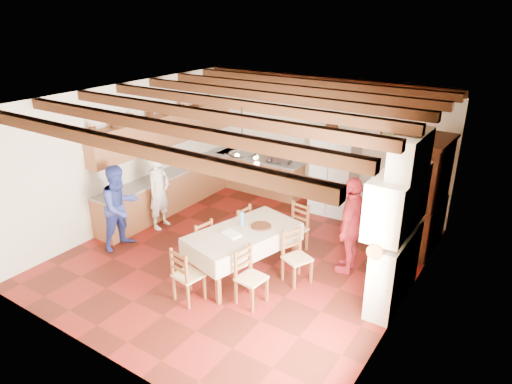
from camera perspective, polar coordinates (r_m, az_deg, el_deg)
floor at (r=8.84m, az=-1.63°, el=-8.06°), size 6.00×6.50×0.02m
ceiling at (r=7.76m, az=-1.88°, el=11.54°), size 6.00×6.50×0.02m
wall_back at (r=10.86m, az=8.23°, el=6.32°), size 6.00×0.02×3.00m
wall_front at (r=6.08m, az=-19.86°, el=-8.35°), size 6.00×0.02×3.00m
wall_left at (r=10.12m, az=-15.88°, el=4.47°), size 0.02×6.50×3.00m
wall_right at (r=7.03m, az=18.83°, el=-3.89°), size 0.02×6.50×3.00m
ceiling_beams at (r=7.78m, az=-1.87°, el=10.82°), size 6.00×6.30×0.16m
lower_cabinets_left at (r=10.94m, az=-10.14°, el=0.37°), size 0.60×4.30×0.86m
lower_cabinets_back at (r=11.65m, az=0.40°, el=2.14°), size 2.30×0.60×0.86m
countertop_left at (r=10.78m, az=-10.30°, el=2.59°), size 0.62×4.30×0.04m
countertop_back at (r=11.51m, az=0.41°, el=4.24°), size 2.34×0.62×0.04m
backsplash_left at (r=10.87m, az=-11.51°, el=4.44°), size 0.03×4.30×0.60m
backsplash_back at (r=11.64m, az=1.18°, el=6.10°), size 2.30×0.03×0.60m
upper_cabinets at (r=10.58m, az=-11.16°, el=7.65°), size 0.35×4.20×0.70m
fireplace at (r=7.31m, az=16.98°, el=-3.48°), size 0.56×1.60×2.80m
wall_picture at (r=10.21m, az=16.17°, el=6.66°), size 0.34×0.03×0.42m
refrigerator at (r=10.47m, az=9.80°, el=2.33°), size 0.97×0.81×1.87m
hutch at (r=9.22m, az=20.72°, el=-0.47°), size 0.58×1.25×2.23m
dining_table at (r=7.93m, az=-1.60°, el=-5.37°), size 1.47×2.16×0.86m
chandelier at (r=7.36m, az=-1.73°, el=4.83°), size 0.47×0.47×0.03m
chair_left_near at (r=8.35m, az=-7.21°, el=-6.34°), size 0.46×0.48×0.96m
chair_left_far at (r=8.83m, az=-2.34°, el=-4.47°), size 0.42×0.44×0.96m
chair_right_near at (r=7.33m, az=-0.59°, el=-10.61°), size 0.44×0.46×0.96m
chair_right_far at (r=7.87m, az=5.17°, el=-8.15°), size 0.54×0.55×0.96m
chair_end_near at (r=7.48m, az=-8.46°, el=-10.13°), size 0.48×0.46×0.96m
chair_end_far at (r=8.83m, az=4.84°, el=-4.54°), size 0.48×0.46×0.96m
person_man at (r=9.83m, az=-12.02°, el=0.09°), size 0.46×0.64×1.64m
person_woman_blue at (r=9.20m, az=-16.61°, el=-1.81°), size 0.69×0.86×1.69m
person_woman_red at (r=8.17m, az=11.83°, el=-4.09°), size 0.52×1.08×1.79m
microwave at (r=11.15m, az=2.98°, el=4.58°), size 0.63×0.48×0.32m
fridge_vase at (r=10.21m, az=9.45°, el=8.21°), size 0.37×0.37×0.30m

